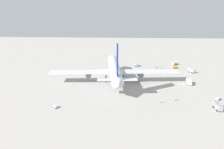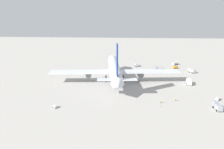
{
  "view_description": "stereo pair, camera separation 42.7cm",
  "coord_description": "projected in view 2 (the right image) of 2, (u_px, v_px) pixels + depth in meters",
  "views": [
    {
      "loc": [
        -138.21,
        -9.53,
        39.56
      ],
      "look_at": [
        -5.18,
        1.11,
        5.24
      ],
      "focal_mm": 36.18,
      "sensor_mm": 36.0,
      "label": 1
    },
    {
      "loc": [
        -138.18,
        -9.95,
        39.56
      ],
      "look_at": [
        -5.18,
        1.11,
        5.24
      ],
      "focal_mm": 36.18,
      "sensor_mm": 36.0,
      "label": 2
    }
  ],
  "objects": [
    {
      "name": "service_truck_1",
      "position": [
        175.0,
        63.0,
        190.01
      ],
      "size": [
        5.52,
        5.58,
        2.54
      ],
      "color": "white",
      "rests_on": "ground"
    },
    {
      "name": "airliner",
      "position": [
        115.0,
        70.0,
        140.91
      ],
      "size": [
        74.8,
        80.26,
        26.81
      ],
      "color": "silver",
      "rests_on": "ground"
    },
    {
      "name": "ground_worker_2",
      "position": [
        176.0,
        99.0,
        108.86
      ],
      "size": [
        0.53,
        0.53,
        1.76
      ],
      "color": "#3F3F47",
      "rests_on": "ground"
    },
    {
      "name": "service_truck_2",
      "position": [
        218.0,
        106.0,
        98.47
      ],
      "size": [
        6.35,
        2.62,
        2.83
      ],
      "color": "#999EA5",
      "rests_on": "ground"
    },
    {
      "name": "service_truck_0",
      "position": [
        137.0,
        65.0,
        184.77
      ],
      "size": [
        5.24,
        3.14,
        2.37
      ],
      "color": "#999EA5",
      "rests_on": "ground"
    },
    {
      "name": "traffic_cone_1",
      "position": [
        126.0,
        66.0,
        184.08
      ],
      "size": [
        0.36,
        0.36,
        0.55
      ],
      "primitive_type": "cone",
      "color": "orange",
      "rests_on": "ground"
    },
    {
      "name": "baggage_cart_1",
      "position": [
        218.0,
        99.0,
        109.67
      ],
      "size": [
        3.27,
        2.9,
        1.46
      ],
      "color": "gray",
      "rests_on": "ground"
    },
    {
      "name": "ground_worker_1",
      "position": [
        161.0,
        101.0,
        106.09
      ],
      "size": [
        0.49,
        0.49,
        1.77
      ],
      "color": "#3F3F47",
      "rests_on": "ground"
    },
    {
      "name": "service_truck_5",
      "position": [
        192.0,
        71.0,
        163.8
      ],
      "size": [
        6.2,
        4.8,
        2.72
      ],
      "color": "white",
      "rests_on": "ground"
    },
    {
      "name": "traffic_cone_0",
      "position": [
        161.0,
        106.0,
        101.93
      ],
      "size": [
        0.36,
        0.36,
        0.55
      ],
      "primitive_type": "cone",
      "color": "orange",
      "rests_on": "ground"
    },
    {
      "name": "ground_plane",
      "position": [
        114.0,
        80.0,
        144.01
      ],
      "size": [
        600.0,
        600.0,
        0.0
      ],
      "primitive_type": "plane",
      "color": "#ADA8A0"
    },
    {
      "name": "service_truck_3",
      "position": [
        158.0,
        68.0,
        173.76
      ],
      "size": [
        2.65,
        6.3,
        2.39
      ],
      "color": "#999EA5",
      "rests_on": "ground"
    },
    {
      "name": "ground_worker_0",
      "position": [
        162.0,
        66.0,
        180.74
      ],
      "size": [
        0.55,
        0.55,
        1.77
      ],
      "color": "navy",
      "rests_on": "ground"
    },
    {
      "name": "service_truck_4",
      "position": [
        189.0,
        82.0,
        135.2
      ],
      "size": [
        7.05,
        3.21,
        3.11
      ],
      "color": "white",
      "rests_on": "ground"
    },
    {
      "name": "baggage_cart_0",
      "position": [
        55.0,
        106.0,
        100.76
      ],
      "size": [
        2.75,
        2.85,
        1.16
      ],
      "color": "gray",
      "rests_on": "ground"
    },
    {
      "name": "service_van",
      "position": [
        175.0,
        67.0,
        176.83
      ],
      "size": [
        3.4,
        4.64,
        1.97
      ],
      "color": "orange",
      "rests_on": "ground"
    },
    {
      "name": "traffic_cone_2",
      "position": [
        150.0,
        70.0,
        172.61
      ],
      "size": [
        0.36,
        0.36,
        0.55
      ],
      "primitive_type": "cone",
      "color": "orange",
      "rests_on": "ground"
    }
  ]
}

